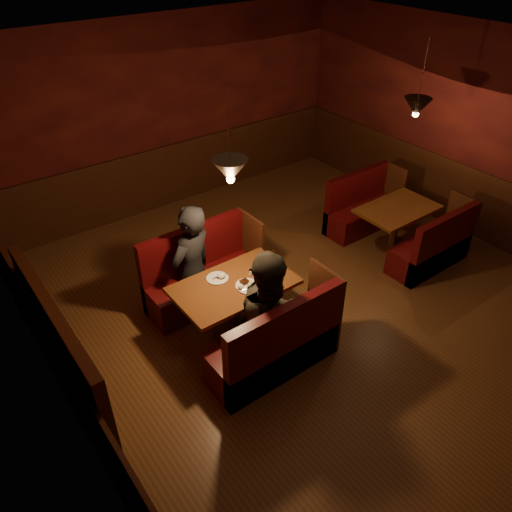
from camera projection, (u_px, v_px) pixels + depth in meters
room at (307, 243)px, 5.45m from camera, size 6.02×7.02×2.92m
main_table at (235, 295)px, 5.51m from camera, size 1.32×0.80×0.92m
main_bench_far at (202, 278)px, 6.14m from camera, size 1.45×0.52×0.99m
main_bench_near at (278, 348)px, 5.16m from camera, size 1.45×0.52×0.99m
second_table at (396, 218)px, 7.03m from camera, size 1.12×0.71×0.63m
second_bench_far at (361, 210)px, 7.59m from camera, size 1.24×0.46×0.88m
second_bench_near at (434, 249)px, 6.71m from camera, size 1.24×0.46×0.88m
diner_a at (190, 248)px, 5.69m from camera, size 0.74×0.61×1.76m
diner_b at (272, 299)px, 4.94m from camera, size 0.89×0.71×1.75m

